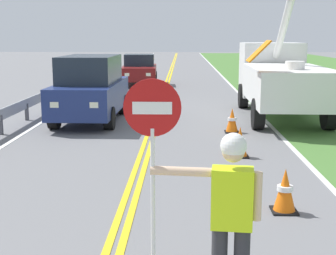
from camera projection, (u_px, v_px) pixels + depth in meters
The scene contains 13 objects.
centerline_yellow_left at pixel (160, 98), 21.11m from camera, with size 0.11×110.00×0.01m, color yellow.
centerline_yellow_right at pixel (164, 98), 21.11m from camera, with size 0.11×110.00×0.01m, color yellow.
edge_line_right at pixel (244, 99), 21.01m from camera, with size 0.12×110.00×0.01m, color silver.
edge_line_left at pixel (81, 98), 21.22m from camera, with size 0.12×110.00×0.01m, color silver.
flagger_worker at pixel (231, 211), 4.67m from camera, with size 1.08×0.28×1.83m.
stop_sign_paddle at pixel (153, 143), 4.65m from camera, with size 0.56×0.04×2.33m.
utility_bucket_truck at pixel (279, 75), 16.37m from camera, with size 2.80×6.86×5.04m.
oncoming_suv_nearest at pixel (91, 88), 15.38m from camera, with size 1.97×4.63×2.10m.
oncoming_sedan_second at pixel (139, 70), 26.69m from camera, with size 2.06×4.18×1.70m.
traffic_cone_lead at pixel (285, 191), 7.49m from camera, with size 0.40×0.40×0.70m.
traffic_cone_mid at pixel (240, 142), 10.90m from camera, with size 0.40×0.40×0.70m.
traffic_cone_tail at pixel (232, 121), 13.66m from camera, with size 0.40×0.40×0.70m.
guardrail_left_shoulder at pixel (37, 100), 16.71m from camera, with size 0.10×32.00×0.71m.
Camera 1 is at (0.87, -0.96, 2.73)m, focal length 51.22 mm.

